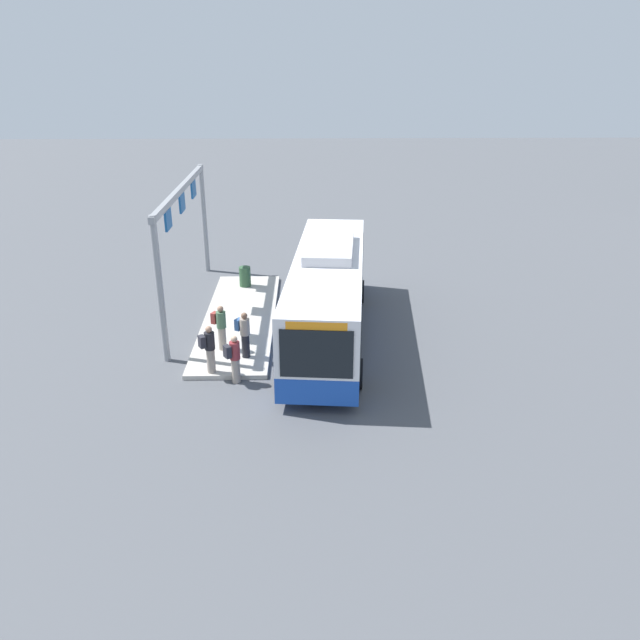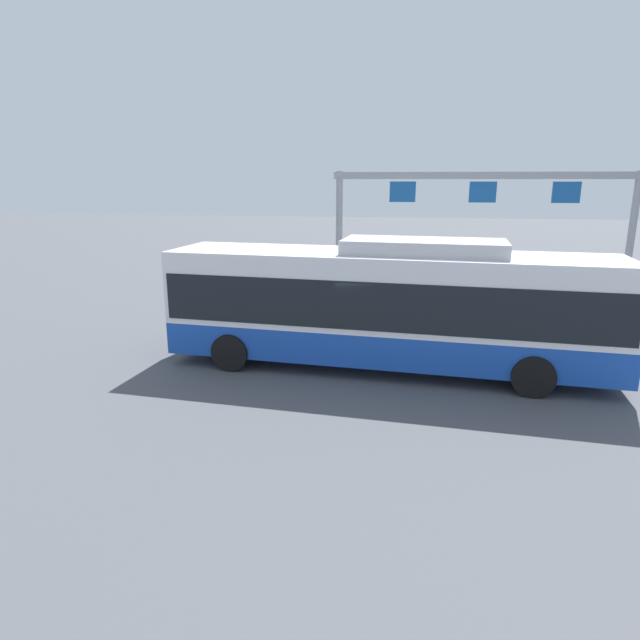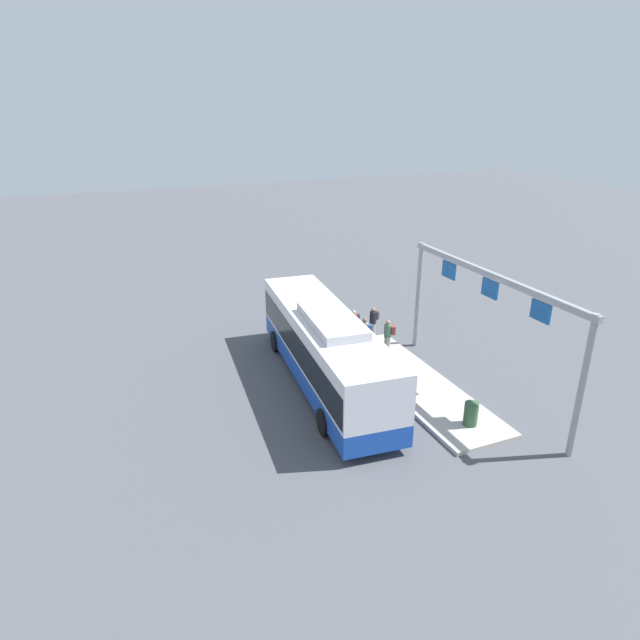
# 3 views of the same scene
# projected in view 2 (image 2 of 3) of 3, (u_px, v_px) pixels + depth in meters

# --- Properties ---
(ground_plane) EXTENTS (120.00, 120.00, 0.00)m
(ground_plane) POSITION_uv_depth(u_px,v_px,m) (386.00, 367.00, 14.68)
(ground_plane) COLOR #4C4F54
(platform_curb) EXTENTS (10.00, 2.80, 0.16)m
(platform_curb) POSITION_uv_depth(u_px,v_px,m) (436.00, 332.00, 17.81)
(platform_curb) COLOR #B2ADA3
(platform_curb) RESTS_ON ground
(bus_main) EXTENTS (11.74, 3.54, 3.46)m
(bus_main) POSITION_uv_depth(u_px,v_px,m) (388.00, 302.00, 14.23)
(bus_main) COLOR #1947AD
(bus_main) RESTS_ON ground
(person_boarding) EXTENTS (0.54, 0.61, 1.67)m
(person_boarding) POSITION_uv_depth(u_px,v_px,m) (326.00, 303.00, 17.55)
(person_boarding) COLOR black
(person_boarding) RESTS_ON platform_curb
(person_waiting_near) EXTENTS (0.54, 0.61, 1.67)m
(person_waiting_near) POSITION_uv_depth(u_px,v_px,m) (280.00, 305.00, 18.01)
(person_waiting_near) COLOR gray
(person_waiting_near) RESTS_ON ground
(person_waiting_mid) EXTENTS (0.53, 0.61, 1.67)m
(person_waiting_mid) POSITION_uv_depth(u_px,v_px,m) (297.00, 295.00, 18.73)
(person_waiting_mid) COLOR gray
(person_waiting_mid) RESTS_ON platform_curb
(person_waiting_far) EXTENTS (0.50, 0.60, 1.67)m
(person_waiting_far) POSITION_uv_depth(u_px,v_px,m) (348.00, 298.00, 18.32)
(person_waiting_far) COLOR gray
(person_waiting_far) RESTS_ON platform_curb
(platform_sign_gantry) EXTENTS (10.27, 0.24, 5.20)m
(platform_sign_gantry) POSITION_uv_depth(u_px,v_px,m) (481.00, 213.00, 18.77)
(platform_sign_gantry) COLOR gray
(platform_sign_gantry) RESTS_ON ground
(trash_bin) EXTENTS (0.52, 0.52, 0.90)m
(trash_bin) POSITION_uv_depth(u_px,v_px,m) (555.00, 320.00, 17.22)
(trash_bin) COLOR #2D5133
(trash_bin) RESTS_ON platform_curb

